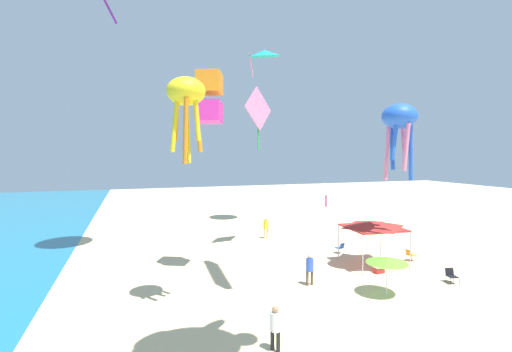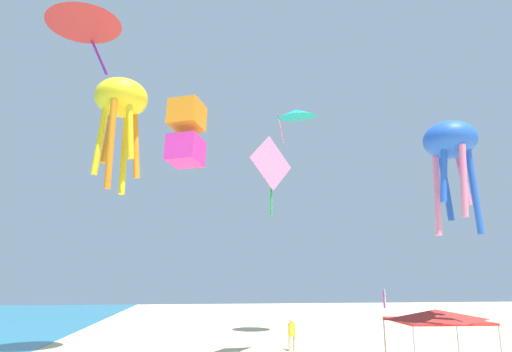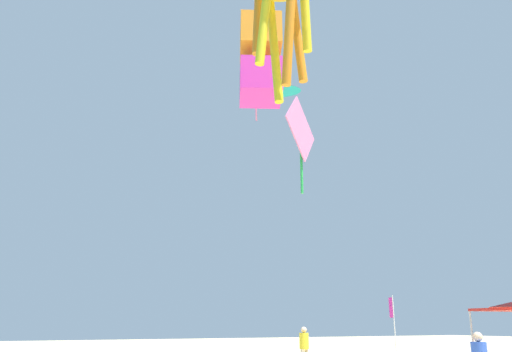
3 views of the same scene
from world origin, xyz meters
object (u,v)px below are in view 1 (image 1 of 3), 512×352
Objects in this scene: beach_umbrella at (387,260)px; person_by_tent at (275,325)px; person_far_stroller at (310,267)px; canopy_tent at (373,225)px; folding_chair_facing_ocean at (340,247)px; kite_octopus_yellow at (186,96)px; kite_delta_teal at (265,53)px; kite_diamond_pink at (258,111)px; cooler_box at (379,270)px; person_near_umbrella at (266,226)px; banner_flag at (327,209)px; kite_box_orange at (209,97)px; folding_chair_right_of_tent at (410,254)px; folding_chair_left_of_tent at (451,275)px; kite_octopus_blue at (400,121)px.

person_by_tent is (-3.24, 7.54, -0.87)m from beach_umbrella.
canopy_tent is at bearing 13.35° from person_far_stroller.
folding_chair_facing_ocean is (7.82, -1.99, -1.42)m from beach_umbrella.
canopy_tent is 3.93m from folding_chair_facing_ocean.
person_far_stroller is 0.46× the size of kite_octopus_yellow.
kite_delta_teal reaches higher than kite_diamond_pink.
kite_delta_teal is (16.87, 1.52, 17.34)m from cooler_box.
person_near_umbrella is (6.33, 3.56, 0.63)m from folding_chair_facing_ocean.
banner_flag is 0.73× the size of kite_diamond_pink.
kite_octopus_yellow is at bearing -146.95° from person_near_umbrella.
cooler_box is at bearing 51.13° from kite_octopus_yellow.
folding_chair_facing_ocean is 7.33m from person_far_stroller.
kite_box_orange is (-1.59, 10.07, 10.31)m from folding_chair_facing_ocean.
banner_flag is 1.89× the size of person_near_umbrella.
kite_octopus_yellow is (1.25, 10.15, 8.16)m from beach_umbrella.
person_far_stroller is (-2.01, 8.74, 0.58)m from folding_chair_right_of_tent.
canopy_tent is 5.31m from folding_chair_left_of_tent.
cooler_box is (2.77, 2.85, -0.27)m from folding_chair_left_of_tent.
canopy_tent is at bearing -90.11° from person_near_umbrella.
person_far_stroller is at bearing 23.57° from folding_chair_facing_ocean.
kite_delta_teal is 0.97× the size of kite_diamond_pink.
folding_chair_right_of_tent is 0.18× the size of kite_octopus_blue.
beach_umbrella reaches higher than person_by_tent.
beach_umbrella is 2.63× the size of folding_chair_right_of_tent.
person_by_tent is at bearing 1.81° from kite_octopus_blue.
beach_umbrella is 0.55× the size of kite_octopus_yellow.
person_far_stroller reaches higher than folding_chair_facing_ocean.
kite_box_orange reaches higher than canopy_tent.
canopy_tent is 7.07m from kite_octopus_blue.
folding_chair_right_of_tent is 0.27× the size of kite_box_orange.
kite_box_orange is (4.98, -2.07, 0.73)m from kite_octopus_yellow.
kite_box_orange is at bearing 52.38° from beach_umbrella.
folding_chair_right_of_tent is at bearing -40.31° from kite_delta_teal.
kite_box_orange reaches higher than folding_chair_facing_ocean.
banner_flag is (11.87, -2.96, 1.93)m from cooler_box.
kite_delta_teal is 1.20× the size of kite_octopus_yellow.
beach_umbrella is at bearing 148.92° from cooler_box.
person_far_stroller is 11.63m from person_near_umbrella.
beach_umbrella is 2.63× the size of folding_chair_facing_ocean.
banner_flag is (14.64, -0.10, 1.66)m from folding_chair_left_of_tent.
kite_diamond_pink reaches higher than kite_octopus_blue.
kite_delta_teal is (15.37, 2.13, 14.82)m from canopy_tent.
kite_delta_teal is 17.53m from kite_box_orange.
banner_flag is 6.57m from person_near_umbrella.
beach_umbrella is 7.41m from folding_chair_right_of_tent.
folding_chair_right_of_tent is 0.45× the size of person_far_stroller.
person_by_tent reaches higher than folding_chair_facing_ocean.
kite_octopus_yellow is at bearing 6.24° from person_by_tent.
kite_box_orange is at bearing -162.60° from kite_diamond_pink.
banner_flag is 0.90× the size of kite_octopus_yellow.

